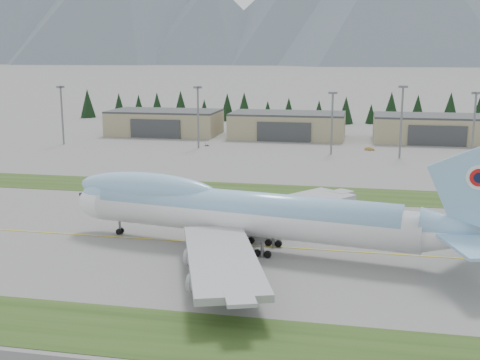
% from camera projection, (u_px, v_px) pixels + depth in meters
% --- Properties ---
extents(ground, '(7000.00, 7000.00, 0.00)m').
position_uv_depth(ground, '(270.00, 247.00, 111.53)').
color(ground, slate).
rests_on(ground, ground).
extents(grass_strip_near, '(400.00, 14.00, 0.08)m').
position_uv_depth(grass_strip_near, '(225.00, 340.00, 75.06)').
color(grass_strip_near, '#294017').
rests_on(grass_strip_near, ground).
extents(grass_strip_far, '(400.00, 18.00, 0.08)m').
position_uv_depth(grass_strip_far, '(296.00, 193.00, 154.71)').
color(grass_strip_far, '#294017').
rests_on(grass_strip_far, ground).
extents(taxiway_line_main, '(400.00, 0.40, 0.02)m').
position_uv_depth(taxiway_line_main, '(270.00, 247.00, 111.53)').
color(taxiway_line_main, gold).
rests_on(taxiway_line_main, ground).
extents(boeing_747_freighter, '(80.69, 68.45, 21.16)m').
position_uv_depth(boeing_747_freighter, '(244.00, 212.00, 108.84)').
color(boeing_747_freighter, white).
rests_on(boeing_747_freighter, ground).
extents(hangar_left, '(48.00, 26.60, 10.80)m').
position_uv_depth(hangar_left, '(165.00, 122.00, 267.77)').
color(hangar_left, tan).
rests_on(hangar_left, ground).
extents(hangar_center, '(48.00, 26.60, 10.80)m').
position_uv_depth(hangar_center, '(288.00, 125.00, 257.17)').
color(hangar_center, tan).
rests_on(hangar_center, ground).
extents(hangar_right, '(48.00, 26.60, 10.80)m').
position_uv_depth(hangar_right, '(434.00, 128.00, 245.60)').
color(hangar_right, tan).
rests_on(hangar_right, ground).
extents(floodlight_masts, '(205.45, 10.60, 24.73)m').
position_uv_depth(floodlight_masts, '(338.00, 109.00, 212.03)').
color(floodlight_masts, slate).
rests_on(floodlight_masts, ground).
extents(service_vehicle_a, '(2.45, 3.61, 1.14)m').
position_uv_depth(service_vehicle_a, '(207.00, 146.00, 235.40)').
color(service_vehicle_a, silver).
rests_on(service_vehicle_a, ground).
extents(service_vehicle_b, '(3.80, 1.81, 1.20)m').
position_uv_depth(service_vehicle_b, '(369.00, 150.00, 223.94)').
color(service_vehicle_b, '#B8862E').
rests_on(service_vehicle_b, ground).
extents(conifer_belt, '(277.86, 15.69, 16.77)m').
position_uv_depth(conifer_belt, '(316.00, 109.00, 314.95)').
color(conifer_belt, black).
rests_on(conifer_belt, ground).
extents(mountain_ridge_rear, '(4466.34, 1019.77, 509.88)m').
position_uv_depth(mountain_ridge_rear, '(415.00, 7.00, 2796.09)').
color(mountain_ridge_rear, '#51606C').
rests_on(mountain_ridge_rear, ground).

